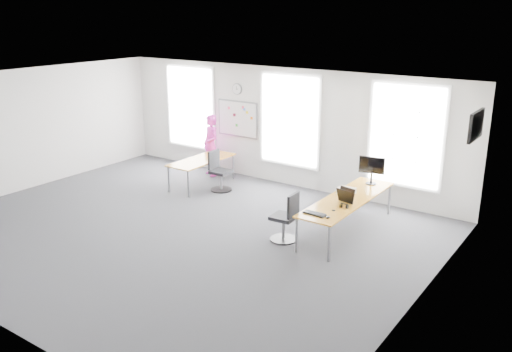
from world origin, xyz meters
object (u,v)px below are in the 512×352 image
Objects in this scene: chair_left at (219,173)px; person at (211,145)px; keyboard at (315,214)px; desk_right at (348,200)px; monitor at (372,168)px; desk_left at (202,161)px; chair_right at (286,220)px; headphones at (344,206)px.

chair_left is 0.60× the size of person.
chair_left reaches higher than keyboard.
monitor reaches higher than desk_right.
desk_left is at bearing 162.78° from keyboard.
chair_left reaches higher than chair_right.
chair_left is at bearing -123.13° from chair_right.
person reaches higher than desk_right.
desk_left is 11.89× the size of headphones.
keyboard reaches higher than desk_left.
monitor is at bearing 89.06° from headphones.
chair_left is 1.38m from person.
chair_right is at bearing -25.52° from desk_left.
monitor is (4.40, 0.48, 0.46)m from desk_left.
chair_right is 2.21× the size of keyboard.
headphones is (0.19, -0.56, 0.09)m from desk_right.
chair_right is at bearing -125.33° from desk_right.
person is (-0.40, 0.85, 0.19)m from desk_left.
chair_right is 6.23× the size of headphones.
monitor is at bearing -85.12° from chair_left.
chair_left reaches higher than desk_left.
person is at bearing 156.03° from keyboard.
monitor is at bearing 20.47° from person.
person is 2.71× the size of monitor.
person reaches higher than chair_left.
chair_left is (-3.03, 1.69, 0.00)m from chair_right.
person reaches higher than chair_right.
desk_left is at bearing 158.51° from headphones.
headphones is at bearing -108.93° from chair_left.
keyboard is (4.68, -2.66, -0.10)m from person.
keyboard reaches higher than desk_right.
desk_right is at bearing 101.66° from headphones.
keyboard is at bearing -122.68° from headphones.
person is at bearing 150.75° from headphones.
chair_left reaches higher than headphones.
headphones is at bearing 115.22° from chair_right.
monitor is (0.79, 2.21, 0.66)m from chair_right.
monitor is (0.12, 2.28, 0.36)m from keyboard.
headphones is 1.71m from monitor.
monitor reaches higher than keyboard.
person reaches higher than headphones.
person is (-4.79, 1.49, 0.16)m from desk_right.
chair_right is at bearing -119.83° from monitor.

